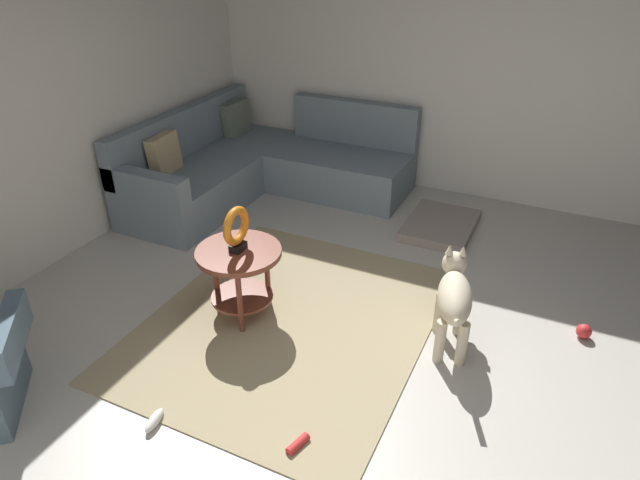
{
  "coord_description": "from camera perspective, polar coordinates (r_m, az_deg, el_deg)",
  "views": [
    {
      "loc": [
        -2.64,
        -0.87,
        2.5
      ],
      "look_at": [
        0.45,
        0.6,
        0.55
      ],
      "focal_mm": 31.23,
      "sensor_mm": 36.0,
      "label": 1
    }
  ],
  "objects": [
    {
      "name": "sectional_couch",
      "position": [
        5.89,
        -6.15,
        7.43
      ],
      "size": [
        2.2,
        2.25,
        0.88
      ],
      "color": "slate",
      "rests_on": "ground_plane"
    },
    {
      "name": "torus_sculpture",
      "position": [
        3.8,
        -8.56,
        1.21
      ],
      "size": [
        0.28,
        0.08,
        0.33
      ],
      "color": "black",
      "rests_on": "side_table"
    },
    {
      "name": "dog",
      "position": [
        3.76,
        13.56,
        -5.69
      ],
      "size": [
        0.83,
        0.35,
        0.63
      ],
      "rotation": [
        0.0,
        0.0,
        4.98
      ],
      "color": "beige",
      "rests_on": "ground_plane"
    },
    {
      "name": "area_rug",
      "position": [
        4.06,
        -3.13,
        -8.31
      ],
      "size": [
        2.3,
        1.9,
        0.01
      ],
      "primitive_type": "cube",
      "color": "tan",
      "rests_on": "ground_plane"
    },
    {
      "name": "dog_toy_bone",
      "position": [
        3.47,
        -16.62,
        -17.28
      ],
      "size": [
        0.19,
        0.09,
        0.06
      ],
      "primitive_type": "ellipsoid",
      "rotation": [
        0.0,
        0.0,
        0.17
      ],
      "color": "silver",
      "rests_on": "ground_plane"
    },
    {
      "name": "ground_plane",
      "position": [
        3.77,
        5.45,
        -13.02
      ],
      "size": [
        6.0,
        6.0,
        0.1
      ],
      "primitive_type": "cube",
      "color": "#B7B2A8"
    },
    {
      "name": "side_table",
      "position": [
        3.94,
        -8.24,
        -2.55
      ],
      "size": [
        0.6,
        0.6,
        0.54
      ],
      "color": "brown",
      "rests_on": "ground_plane"
    },
    {
      "name": "dog_toy_ball",
      "position": [
        4.3,
        25.42,
        -8.44
      ],
      "size": [
        0.1,
        0.1,
        0.1
      ],
      "primitive_type": "sphere",
      "color": "red",
      "rests_on": "ground_plane"
    },
    {
      "name": "wall_back",
      "position": [
        4.78,
        -29.59,
        11.97
      ],
      "size": [
        6.0,
        0.12,
        2.7
      ],
      "primitive_type": "cube",
      "color": "silver",
      "rests_on": "ground_plane"
    },
    {
      "name": "dog_bed_mat",
      "position": [
        5.32,
        12.23,
        1.45
      ],
      "size": [
        0.8,
        0.6,
        0.09
      ],
      "primitive_type": "cube",
      "color": "gray",
      "rests_on": "ground_plane"
    },
    {
      "name": "dog_toy_rope",
      "position": [
        3.24,
        -2.28,
        -20.15
      ],
      "size": [
        0.16,
        0.09,
        0.05
      ],
      "primitive_type": "cylinder",
      "rotation": [
        0.0,
        1.57,
        2.87
      ],
      "color": "red",
      "rests_on": "ground_plane"
    },
    {
      "name": "wall_right",
      "position": [
        5.76,
        16.98,
        16.96
      ],
      "size": [
        0.12,
        6.0,
        2.7
      ],
      "primitive_type": "cube",
      "color": "silver",
      "rests_on": "ground_plane"
    }
  ]
}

